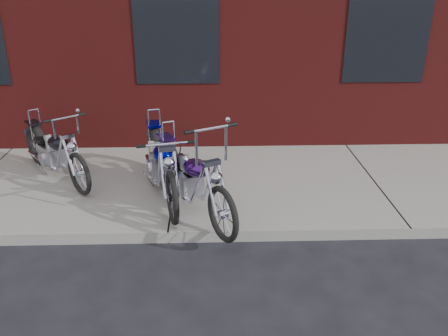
{
  "coord_description": "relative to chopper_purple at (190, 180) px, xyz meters",
  "views": [
    {
      "loc": [
        0.53,
        -5.01,
        3.12
      ],
      "look_at": [
        0.71,
        0.8,
        0.66
      ],
      "focal_mm": 38.0,
      "sensor_mm": 36.0,
      "label": 1
    }
  ],
  "objects": [
    {
      "name": "sidewalk",
      "position": [
        -0.26,
        0.89,
        -0.5
      ],
      "size": [
        22.0,
        3.0,
        0.15
      ],
      "primitive_type": "cube",
      "color": "gray",
      "rests_on": "ground"
    },
    {
      "name": "chopper_purple",
      "position": [
        0.0,
        0.0,
        0.0
      ],
      "size": [
        1.17,
        2.16,
        1.33
      ],
      "rotation": [
        0.0,
        0.0,
        -1.1
      ],
      "color": "black",
      "rests_on": "sidewalk"
    },
    {
      "name": "ground",
      "position": [
        -0.26,
        -0.61,
        -0.58
      ],
      "size": [
        120.0,
        120.0,
        0.0
      ],
      "primitive_type": "plane",
      "color": "black",
      "rests_on": "ground"
    },
    {
      "name": "chopper_third",
      "position": [
        -2.08,
        1.12,
        -0.04
      ],
      "size": [
        1.46,
        1.72,
        1.09
      ],
      "rotation": [
        0.0,
        0.0,
        -0.87
      ],
      "color": "black",
      "rests_on": "sidewalk"
    },
    {
      "name": "chopper_blue",
      "position": [
        -0.41,
        0.52,
        0.0
      ],
      "size": [
        0.76,
        2.34,
        1.03
      ],
      "rotation": [
        0.0,
        0.0,
        -1.34
      ],
      "color": "black",
      "rests_on": "sidewalk"
    }
  ]
}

